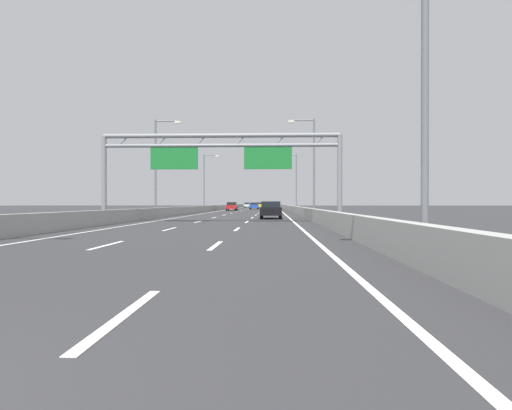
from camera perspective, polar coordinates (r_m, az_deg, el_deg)
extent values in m
plane|color=#2D2D30|center=(102.01, 0.01, -0.50)|extent=(260.00, 260.00, 0.00)
cube|color=white|center=(15.49, -18.60, -4.92)|extent=(0.16, 3.00, 0.01)
cube|color=white|center=(24.10, -11.02, -3.05)|extent=(0.16, 3.00, 0.01)
cube|color=white|center=(32.92, -7.47, -2.16)|extent=(0.16, 3.00, 0.01)
cube|color=white|center=(41.82, -5.43, -1.64)|extent=(0.16, 3.00, 0.01)
cube|color=white|center=(50.75, -4.11, -1.30)|extent=(0.16, 3.00, 0.01)
cube|color=white|center=(59.70, -3.18, -1.06)|extent=(0.16, 3.00, 0.01)
cube|color=white|center=(68.67, -2.49, -0.88)|extent=(0.16, 3.00, 0.01)
cube|color=white|center=(77.64, -1.97, -0.75)|extent=(0.16, 3.00, 0.01)
cube|color=white|center=(86.62, -1.55, -0.64)|extent=(0.16, 3.00, 0.01)
cube|color=white|center=(95.60, -1.21, -0.55)|extent=(0.16, 3.00, 0.01)
cube|color=white|center=(104.59, -0.93, -0.48)|extent=(0.16, 3.00, 0.01)
cube|color=white|center=(113.58, -0.69, -0.42)|extent=(0.16, 3.00, 0.01)
cube|color=white|center=(122.57, -0.49, -0.37)|extent=(0.16, 3.00, 0.01)
cube|color=white|center=(131.56, -0.31, -0.32)|extent=(0.16, 3.00, 0.01)
cube|color=white|center=(140.55, -0.16, -0.29)|extent=(0.16, 3.00, 0.01)
cube|color=white|center=(149.54, -0.03, -0.25)|extent=(0.16, 3.00, 0.01)
cube|color=white|center=(158.54, 0.09, -0.22)|extent=(0.16, 3.00, 0.01)
cube|color=white|center=(5.91, -16.68, -13.45)|extent=(0.16, 3.00, 0.01)
cube|color=white|center=(14.62, -5.23, -5.22)|extent=(0.16, 3.00, 0.01)
cube|color=white|center=(23.55, -2.45, -3.13)|extent=(0.16, 3.00, 0.01)
cube|color=white|center=(32.52, -1.20, -2.19)|extent=(0.16, 3.00, 0.01)
cube|color=white|center=(41.50, -0.49, -1.65)|extent=(0.16, 3.00, 0.01)
cube|color=white|center=(50.49, -0.04, -1.31)|extent=(0.16, 3.00, 0.01)
cube|color=white|center=(59.48, 0.28, -1.06)|extent=(0.16, 3.00, 0.01)
cube|color=white|center=(68.48, 0.51, -0.89)|extent=(0.16, 3.00, 0.01)
cube|color=white|center=(77.47, 0.69, -0.75)|extent=(0.16, 3.00, 0.01)
cube|color=white|center=(86.47, 0.83, -0.64)|extent=(0.16, 3.00, 0.01)
cube|color=white|center=(95.47, 0.95, -0.56)|extent=(0.16, 3.00, 0.01)
cube|color=white|center=(104.46, 1.04, -0.48)|extent=(0.16, 3.00, 0.01)
cube|color=white|center=(113.46, 1.13, -0.42)|extent=(0.16, 3.00, 0.01)
cube|color=white|center=(122.46, 1.19, -0.37)|extent=(0.16, 3.00, 0.01)
cube|color=white|center=(131.46, 1.25, -0.32)|extent=(0.16, 3.00, 0.01)
cube|color=white|center=(140.46, 1.30, -0.29)|extent=(0.16, 3.00, 0.01)
cube|color=white|center=(149.46, 1.35, -0.25)|extent=(0.16, 3.00, 0.01)
cube|color=white|center=(158.45, 1.39, -0.22)|extent=(0.16, 3.00, 0.01)
cube|color=white|center=(90.39, -3.59, -0.60)|extent=(0.16, 176.00, 0.01)
cube|color=white|center=(89.96, 3.08, -0.61)|extent=(0.16, 176.00, 0.01)
cube|color=#9E9E99|center=(112.44, -3.32, -0.19)|extent=(0.45, 220.00, 0.95)
cube|color=#9E9E99|center=(111.99, 3.72, -0.19)|extent=(0.45, 220.00, 0.95)
cylinder|color=gray|center=(33.74, -18.96, 3.14)|extent=(0.36, 0.36, 6.20)
cylinder|color=gray|center=(31.86, 10.72, 3.32)|extent=(0.36, 0.36, 6.20)
cylinder|color=gray|center=(32.03, -4.56, 8.89)|extent=(16.87, 0.32, 0.32)
cylinder|color=gray|center=(31.93, -4.56, 7.65)|extent=(16.87, 0.26, 0.26)
cylinder|color=gray|center=(33.51, -16.70, 7.89)|extent=(0.74, 0.10, 0.74)
cylinder|color=gray|center=(32.73, -11.99, 8.08)|extent=(0.74, 0.10, 0.74)
cylinder|color=gray|center=(32.17, -7.07, 8.22)|extent=(0.74, 0.10, 0.74)
cylinder|color=gray|center=(31.85, -2.02, 8.30)|extent=(0.74, 0.10, 0.74)
cylinder|color=gray|center=(31.77, 3.10, 8.32)|extent=(0.74, 0.10, 0.74)
cylinder|color=gray|center=(31.95, 8.20, 8.28)|extent=(0.74, 0.10, 0.74)
cube|color=#19752D|center=(32.38, -10.48, 5.94)|extent=(3.40, 0.12, 1.60)
cube|color=#19752D|center=(31.62, 1.55, 6.08)|extent=(3.40, 0.12, 1.60)
cylinder|color=slate|center=(13.00, 20.91, 15.17)|extent=(0.20, 0.20, 9.50)
cylinder|color=slate|center=(44.39, -12.80, 4.60)|extent=(0.20, 0.20, 9.50)
cylinder|color=slate|center=(44.70, -11.42, 10.51)|extent=(2.20, 0.12, 0.12)
cube|color=#F2EAC6|center=(44.45, -10.02, 10.44)|extent=(0.56, 0.28, 0.20)
cylinder|color=slate|center=(43.10, 7.47, 4.73)|extent=(0.20, 0.20, 9.50)
cylinder|color=slate|center=(43.61, 6.01, 10.78)|extent=(2.20, 0.12, 0.12)
cube|color=#F2EAC6|center=(43.53, 4.54, 10.66)|extent=(0.56, 0.28, 0.20)
cylinder|color=slate|center=(74.62, -6.70, 2.85)|extent=(0.20, 0.20, 9.50)
cylinder|color=slate|center=(74.81, -5.86, 6.38)|extent=(2.20, 0.12, 0.12)
cube|color=#F2EAC6|center=(74.65, -5.02, 6.31)|extent=(0.56, 0.28, 0.20)
cylinder|color=slate|center=(73.86, 5.21, 2.88)|extent=(0.20, 0.20, 9.50)
cylinder|color=slate|center=(74.16, 4.36, 6.43)|extent=(2.20, 0.12, 0.12)
cube|color=#F2EAC6|center=(74.12, 3.50, 6.36)|extent=(0.56, 0.28, 0.20)
cube|color=yellow|center=(124.09, 0.49, -0.05)|extent=(1.79, 4.49, 0.70)
cube|color=black|center=(123.75, 0.48, 0.22)|extent=(1.58, 1.92, 0.49)
cylinder|color=black|center=(125.81, 0.15, -0.21)|extent=(0.22, 0.64, 0.64)
cylinder|color=black|center=(125.77, 0.87, -0.21)|extent=(0.22, 0.64, 0.64)
cylinder|color=black|center=(122.43, 0.10, -0.22)|extent=(0.22, 0.64, 0.64)
cylinder|color=black|center=(122.38, 0.83, -0.22)|extent=(0.22, 0.64, 0.64)
cube|color=#2347AD|center=(96.68, -0.24, -0.15)|extent=(1.87, 4.28, 0.70)
cube|color=black|center=(97.02, -0.23, 0.19)|extent=(1.64, 1.96, 0.45)
cylinder|color=black|center=(98.30, -0.68, -0.35)|extent=(0.22, 0.64, 0.64)
cylinder|color=black|center=(98.24, 0.28, -0.35)|extent=(0.22, 0.64, 0.64)
cylinder|color=black|center=(95.13, -0.78, -0.37)|extent=(0.22, 0.64, 0.64)
cylinder|color=black|center=(95.06, 0.22, -0.37)|extent=(0.22, 0.64, 0.64)
cube|color=#1E7A38|center=(66.81, 2.06, -0.38)|extent=(1.76, 4.67, 0.63)
cube|color=black|center=(66.73, 2.06, 0.12)|extent=(1.55, 1.98, 0.52)
cylinder|color=black|center=(68.60, 1.41, -0.62)|extent=(0.22, 0.64, 0.64)
cylinder|color=black|center=(68.60, 2.70, -0.62)|extent=(0.22, 0.64, 0.64)
cylinder|color=black|center=(65.03, 1.38, -0.67)|extent=(0.22, 0.64, 0.64)
cylinder|color=black|center=(65.03, 2.74, -0.67)|extent=(0.22, 0.64, 0.64)
cube|color=red|center=(80.45, -3.13, -0.25)|extent=(1.81, 4.53, 0.68)
cube|color=black|center=(80.34, -3.14, 0.18)|extent=(1.59, 2.04, 0.53)
cylinder|color=black|center=(82.24, -3.57, -0.47)|extent=(0.22, 0.64, 0.64)
cylinder|color=black|center=(82.10, -2.47, -0.47)|extent=(0.22, 0.64, 0.64)
cylinder|color=black|center=(78.83, -3.82, -0.51)|extent=(0.22, 0.64, 0.64)
cylinder|color=black|center=(78.68, -2.66, -0.51)|extent=(0.22, 0.64, 0.64)
cube|color=black|center=(39.42, 1.93, -0.78)|extent=(1.87, 4.68, 0.71)
cube|color=black|center=(39.19, 1.93, 0.10)|extent=(1.64, 2.17, 0.50)
cylinder|color=black|center=(41.23, 0.79, -1.23)|extent=(0.22, 0.64, 0.64)
cylinder|color=black|center=(41.23, 3.08, -1.23)|extent=(0.22, 0.64, 0.64)
cylinder|color=black|center=(37.66, 0.67, -1.37)|extent=(0.22, 0.64, 0.64)
cylinder|color=black|center=(37.65, 3.18, -1.37)|extent=(0.22, 0.64, 0.64)
cube|color=silver|center=(132.63, -1.14, -0.05)|extent=(1.76, 4.51, 0.63)
cube|color=black|center=(132.42, -1.15, 0.20)|extent=(1.55, 1.82, 0.53)
cylinder|color=black|center=(134.38, -1.43, -0.18)|extent=(0.22, 0.64, 0.64)
cylinder|color=black|center=(134.30, -0.78, -0.18)|extent=(0.22, 0.64, 0.64)
cylinder|color=black|center=(130.97, -1.52, -0.19)|extent=(0.22, 0.64, 0.64)
cylinder|color=black|center=(130.89, -0.85, -0.19)|extent=(0.22, 0.64, 0.64)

